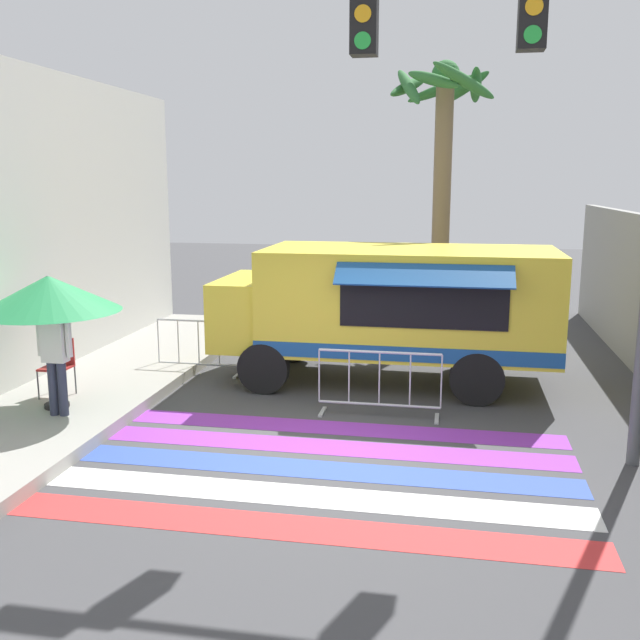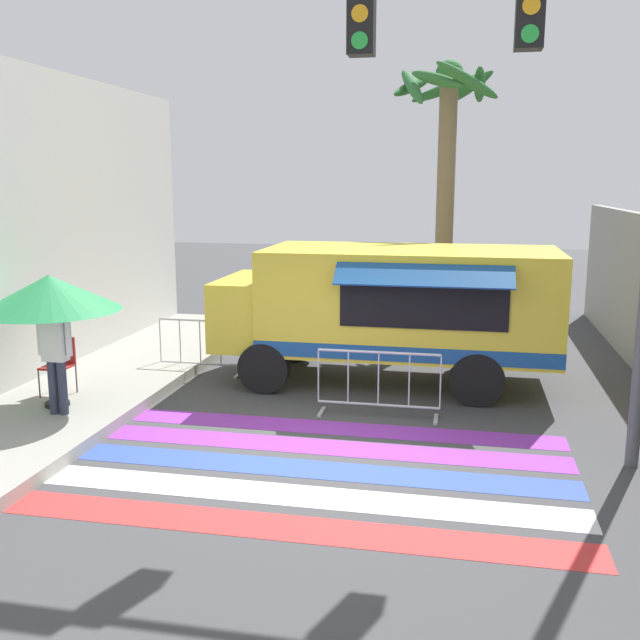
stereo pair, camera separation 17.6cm
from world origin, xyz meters
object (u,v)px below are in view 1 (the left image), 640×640
(food_truck, at_px, (383,303))
(vendor_person, at_px, (55,350))
(traffic_signal_pole, at_px, (535,89))
(patio_umbrella, at_px, (49,294))
(palm_tree, at_px, (442,150))
(folding_chair, at_px, (59,361))
(barricade_side, at_px, (199,348))
(barricade_front, at_px, (379,385))

(food_truck, distance_m, vendor_person, 5.40)
(vendor_person, bearing_deg, traffic_signal_pole, 13.86)
(traffic_signal_pole, distance_m, patio_umbrella, 7.11)
(patio_umbrella, xyz_separation_m, palm_tree, (5.39, 6.84, 2.26))
(vendor_person, distance_m, palm_tree, 9.33)
(food_truck, xyz_separation_m, folding_chair, (-4.83, -2.33, -0.69))
(vendor_person, relative_size, barricade_side, 1.06)
(food_truck, relative_size, folding_chair, 6.44)
(palm_tree, bearing_deg, folding_chair, -132.17)
(patio_umbrella, height_order, folding_chair, patio_umbrella)
(traffic_signal_pole, height_order, barricade_front, traffic_signal_pole)
(vendor_person, relative_size, palm_tree, 0.28)
(barricade_side, bearing_deg, food_truck, 2.04)
(palm_tree, bearing_deg, vendor_person, -125.75)
(patio_umbrella, xyz_separation_m, barricade_side, (1.20, 2.79, -1.40))
(traffic_signal_pole, height_order, patio_umbrella, traffic_signal_pole)
(traffic_signal_pole, bearing_deg, patio_umbrella, 177.60)
(barricade_front, bearing_deg, folding_chair, -175.27)
(vendor_person, xyz_separation_m, barricade_side, (0.97, 3.11, -0.65))
(vendor_person, distance_m, barricade_front, 4.70)
(vendor_person, bearing_deg, barricade_front, 29.87)
(traffic_signal_pole, xyz_separation_m, palm_tree, (-1.20, 7.12, -0.39))
(patio_umbrella, distance_m, folding_chair, 1.33)
(folding_chair, distance_m, barricade_side, 2.67)
(barricade_front, bearing_deg, food_truck, 94.48)
(food_truck, height_order, barricade_side, food_truck)
(traffic_signal_pole, xyz_separation_m, folding_chair, (-6.87, 0.86, -3.81))
(food_truck, distance_m, patio_umbrella, 5.42)
(patio_umbrella, bearing_deg, barricade_side, 66.70)
(traffic_signal_pole, xyz_separation_m, barricade_side, (-5.39, 3.07, -4.05))
(food_truck, relative_size, vendor_person, 3.44)
(food_truck, distance_m, folding_chair, 5.40)
(folding_chair, height_order, barricade_front, folding_chair)
(food_truck, height_order, palm_tree, palm_tree)
(barricade_side, height_order, palm_tree, palm_tree)
(barricade_side, bearing_deg, palm_tree, 44.03)
(traffic_signal_pole, bearing_deg, palm_tree, 99.57)
(patio_umbrella, bearing_deg, vendor_person, -54.30)
(folding_chair, bearing_deg, barricade_front, 17.07)
(vendor_person, distance_m, barricade_side, 3.33)
(patio_umbrella, xyz_separation_m, barricade_front, (4.70, 1.00, -1.39))
(barricade_front, bearing_deg, patio_umbrella, -168.04)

